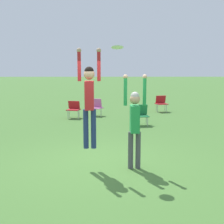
% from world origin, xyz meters
% --- Properties ---
extents(ground_plane, '(120.00, 120.00, 0.00)m').
position_xyz_m(ground_plane, '(0.00, 0.00, 0.00)').
color(ground_plane, '#477533').
extents(person_jumping, '(0.54, 0.39, 2.29)m').
position_xyz_m(person_jumping, '(-0.27, -0.34, 1.73)').
color(person_jumping, navy).
rests_on(person_jumping, ground_plane).
extents(person_defending, '(0.54, 0.39, 2.20)m').
position_xyz_m(person_defending, '(0.77, -0.33, 1.17)').
color(person_defending, '#4C4C51').
rests_on(person_defending, ground_plane).
extents(frisbee, '(0.27, 0.27, 0.08)m').
position_xyz_m(frisbee, '(0.36, -0.38, 2.80)').
color(frisbee, white).
extents(camping_chair_0, '(0.65, 0.69, 0.78)m').
position_xyz_m(camping_chair_0, '(-1.41, 6.82, 0.46)').
color(camping_chair_0, gray).
rests_on(camping_chair_0, ground_plane).
extents(camping_chair_1, '(0.67, 0.71, 0.84)m').
position_xyz_m(camping_chair_1, '(2.95, 8.74, 0.50)').
color(camping_chair_1, gray).
rests_on(camping_chair_1, ground_plane).
extents(camping_chair_2, '(0.69, 0.75, 0.81)m').
position_xyz_m(camping_chair_2, '(-0.39, 7.47, 0.47)').
color(camping_chair_2, gray).
rests_on(camping_chair_2, ground_plane).
extents(camping_chair_3, '(0.61, 0.64, 0.83)m').
position_xyz_m(camping_chair_3, '(1.50, 5.05, 0.48)').
color(camping_chair_3, gray).
rests_on(camping_chair_3, ground_plane).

